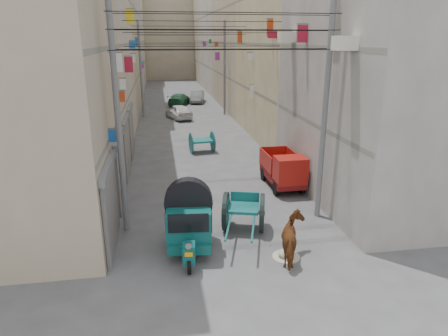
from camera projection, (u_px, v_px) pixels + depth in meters
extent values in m
plane|color=#464548|center=(268.00, 333.00, 9.29)|extent=(140.00, 140.00, 0.00)
cube|color=slate|center=(110.00, 131.00, 15.18)|extent=(0.25, 9.80, 0.18)
cube|color=slate|center=(103.00, 48.00, 14.25)|extent=(0.25, 9.80, 0.18)
cube|color=#B8AA9D|center=(59.00, 48.00, 24.04)|extent=(8.00, 12.00, 12.00)
cube|color=slate|center=(129.00, 93.00, 25.51)|extent=(0.25, 11.76, 0.18)
cube|color=slate|center=(125.00, 44.00, 24.58)|extent=(0.25, 11.76, 0.18)
cube|color=#B2A48D|center=(91.00, 33.00, 35.94)|extent=(8.00, 14.00, 14.00)
cube|color=slate|center=(137.00, 76.00, 37.71)|extent=(0.25, 13.72, 0.18)
cube|color=slate|center=(135.00, 43.00, 36.78)|extent=(0.25, 13.72, 0.18)
cube|color=slate|center=(133.00, 8.00, 35.86)|extent=(0.25, 13.72, 0.18)
cube|color=#A69F9B|center=(109.00, 44.00, 49.42)|extent=(8.00, 14.00, 11.80)
cube|color=slate|center=(142.00, 66.00, 50.85)|extent=(0.25, 13.72, 0.18)
cube|color=slate|center=(140.00, 42.00, 49.92)|extent=(0.25, 13.72, 0.18)
cube|color=slate|center=(139.00, 16.00, 49.00)|extent=(0.25, 13.72, 0.18)
cube|color=#C8B88B|center=(117.00, 37.00, 61.36)|extent=(8.00, 12.00, 13.50)
cube|color=slate|center=(145.00, 61.00, 63.05)|extent=(0.25, 11.76, 0.18)
cube|color=slate|center=(143.00, 41.00, 62.12)|extent=(0.25, 11.76, 0.18)
cube|color=slate|center=(142.00, 21.00, 61.20)|extent=(0.25, 11.76, 0.18)
cube|color=#A69F9B|center=(413.00, 40.00, 16.03)|extent=(8.00, 10.00, 13.00)
cube|color=slate|center=(316.00, 124.00, 16.45)|extent=(0.25, 9.80, 0.18)
cube|color=slate|center=(321.00, 48.00, 15.52)|extent=(0.25, 9.80, 0.18)
cube|color=#C8B88B|center=(312.00, 47.00, 26.51)|extent=(8.00, 12.00, 12.00)
cube|color=slate|center=(254.00, 91.00, 26.77)|extent=(0.25, 11.76, 0.18)
cube|color=slate|center=(255.00, 44.00, 25.85)|extent=(0.25, 11.76, 0.18)
cube|color=tan|center=(263.00, 34.00, 38.40)|extent=(8.00, 14.00, 14.00)
cube|color=slate|center=(223.00, 75.00, 38.98)|extent=(0.25, 13.72, 0.18)
cube|color=slate|center=(223.00, 42.00, 38.05)|extent=(0.25, 13.72, 0.18)
cube|color=slate|center=(223.00, 9.00, 37.12)|extent=(0.25, 13.72, 0.18)
cube|color=#B8AA9D|center=(235.00, 44.00, 51.88)|extent=(8.00, 14.00, 11.80)
cube|color=slate|center=(206.00, 66.00, 52.12)|extent=(0.25, 13.72, 0.18)
cube|color=slate|center=(206.00, 41.00, 51.19)|extent=(0.25, 13.72, 0.18)
cube|color=slate|center=(205.00, 17.00, 50.26)|extent=(0.25, 13.72, 0.18)
cube|color=#B2A48D|center=(220.00, 37.00, 63.82)|extent=(8.00, 12.00, 13.50)
cube|color=slate|center=(196.00, 60.00, 64.32)|extent=(0.25, 11.76, 0.18)
cube|color=slate|center=(196.00, 41.00, 63.39)|extent=(0.25, 11.76, 0.18)
cube|color=slate|center=(196.00, 21.00, 62.47)|extent=(0.25, 11.76, 0.18)
cube|color=#B2A48D|center=(168.00, 39.00, 69.24)|extent=(22.00, 10.00, 13.00)
cube|color=#504F55|center=(111.00, 210.00, 12.79)|extent=(0.12, 3.00, 2.60)
cube|color=slate|center=(108.00, 167.00, 12.35)|extent=(0.18, 3.20, 0.25)
cube|color=#504F55|center=(121.00, 173.00, 16.27)|extent=(0.12, 3.00, 2.60)
cube|color=slate|center=(118.00, 139.00, 15.82)|extent=(0.18, 3.20, 0.25)
cube|color=#504F55|center=(127.00, 150.00, 19.74)|extent=(0.12, 3.00, 2.60)
cube|color=slate|center=(125.00, 121.00, 19.30)|extent=(0.18, 3.20, 0.25)
cube|color=#504F55|center=(131.00, 133.00, 23.31)|extent=(0.12, 3.00, 2.60)
cube|color=slate|center=(130.00, 108.00, 22.86)|extent=(0.18, 3.20, 0.25)
cube|color=#BE3D16|center=(216.00, 44.00, 40.21)|extent=(0.38, 0.08, 0.41)
cube|color=#0E949A|center=(143.00, 65.00, 46.64)|extent=(0.27, 0.08, 0.71)
cube|color=blue|center=(115.00, 136.00, 13.71)|extent=(0.44, 0.08, 0.42)
cube|color=#AA162F|center=(129.00, 65.00, 21.94)|extent=(0.45, 0.08, 0.84)
cube|color=purple|center=(204.00, 44.00, 50.17)|extent=(0.41, 0.08, 0.59)
cube|color=#BE3D16|center=(120.00, 97.00, 16.56)|extent=(0.38, 0.08, 0.44)
cube|color=purple|center=(217.00, 56.00, 39.86)|extent=(0.43, 0.08, 0.72)
cube|color=#177F2C|center=(210.00, 41.00, 45.14)|extent=(0.28, 0.08, 0.44)
cube|color=yellow|center=(130.00, 17.00, 25.07)|extent=(0.48, 0.08, 0.84)
cube|color=purple|center=(142.00, 66.00, 43.30)|extent=(0.31, 0.08, 0.44)
cube|color=white|center=(250.00, 57.00, 26.06)|extent=(0.35, 0.08, 0.45)
cube|color=#BE3D16|center=(240.00, 37.00, 29.09)|extent=(0.34, 0.08, 0.79)
cube|color=white|center=(123.00, 85.00, 18.59)|extent=(0.28, 0.08, 0.52)
cube|color=blue|center=(137.00, 42.00, 34.57)|extent=(0.28, 0.08, 0.74)
cube|color=white|center=(252.00, 91.00, 26.27)|extent=(0.26, 0.08, 0.80)
cube|color=#0E949A|center=(303.00, 35.00, 16.61)|extent=(0.34, 0.08, 0.55)
cube|color=white|center=(116.00, 63.00, 14.99)|extent=(0.47, 0.08, 0.67)
cube|color=blue|center=(132.00, 45.00, 26.67)|extent=(0.40, 0.08, 0.47)
cube|color=white|center=(133.00, 58.00, 27.42)|extent=(0.32, 0.08, 0.55)
cube|color=#AA162F|center=(272.00, 35.00, 20.69)|extent=(0.47, 0.08, 0.35)
cube|color=#BE3D16|center=(270.00, 28.00, 21.38)|extent=(0.32, 0.08, 0.89)
cube|color=#AA162F|center=(302.00, 34.00, 16.52)|extent=(0.44, 0.08, 0.69)
cube|color=#AA162F|center=(106.00, 149.00, 13.37)|extent=(0.10, 3.20, 0.80)
cube|color=white|center=(125.00, 106.00, 21.82)|extent=(0.10, 3.20, 0.80)
cube|color=#0E949A|center=(136.00, 83.00, 33.09)|extent=(0.10, 3.20, 0.80)
cube|color=yellow|center=(141.00, 72.00, 44.35)|extent=(0.10, 3.20, 0.80)
cube|color=purple|center=(335.00, 140.00, 14.62)|extent=(0.10, 3.20, 0.80)
cube|color=#AA162F|center=(269.00, 103.00, 23.07)|extent=(0.10, 3.20, 0.80)
cube|color=#BE3D16|center=(232.00, 82.00, 34.33)|extent=(0.10, 3.20, 0.80)
cube|color=#BE3D16|center=(213.00, 71.00, 45.60)|extent=(0.10, 3.20, 0.80)
cube|color=silver|center=(345.00, 43.00, 12.57)|extent=(0.70, 0.55, 0.45)
cube|color=silver|center=(287.00, 37.00, 18.14)|extent=(0.70, 0.55, 0.45)
cylinder|color=slate|center=(118.00, 119.00, 13.14)|extent=(0.20, 0.20, 8.00)
cylinder|color=slate|center=(325.00, 113.00, 14.24)|extent=(0.20, 0.20, 8.00)
cylinder|color=slate|center=(141.00, 70.00, 33.79)|extent=(0.20, 0.20, 8.00)
cylinder|color=slate|center=(225.00, 69.00, 34.89)|extent=(0.20, 0.20, 8.00)
cylinder|color=black|center=(228.00, 50.00, 12.54)|extent=(7.40, 0.02, 0.02)
cylinder|color=black|center=(228.00, 30.00, 12.36)|extent=(7.40, 0.02, 0.02)
cylinder|color=black|center=(228.00, 12.00, 12.20)|extent=(7.40, 0.02, 0.02)
cylinder|color=black|center=(223.00, 49.00, 13.48)|extent=(7.40, 0.02, 0.02)
cylinder|color=black|center=(223.00, 30.00, 13.29)|extent=(7.40, 0.02, 0.02)
cylinder|color=black|center=(223.00, 14.00, 13.14)|extent=(7.40, 0.02, 0.02)
cylinder|color=black|center=(204.00, 46.00, 18.64)|extent=(7.40, 0.02, 0.02)
cylinder|color=black|center=(204.00, 33.00, 18.46)|extent=(7.40, 0.02, 0.02)
cylinder|color=black|center=(204.00, 21.00, 18.30)|extent=(7.40, 0.02, 0.02)
cylinder|color=black|center=(190.00, 44.00, 26.15)|extent=(7.40, 0.02, 0.02)
cylinder|color=black|center=(190.00, 34.00, 25.97)|extent=(7.40, 0.02, 0.02)
cylinder|color=black|center=(190.00, 26.00, 25.81)|extent=(7.40, 0.02, 0.02)
cylinder|color=black|center=(183.00, 43.00, 33.66)|extent=(7.40, 0.02, 0.02)
cylinder|color=black|center=(182.00, 35.00, 33.48)|extent=(7.40, 0.02, 0.02)
cylinder|color=black|center=(182.00, 29.00, 33.32)|extent=(7.40, 0.02, 0.02)
cylinder|color=black|center=(189.00, 264.00, 11.58)|extent=(0.18, 0.59, 0.59)
cylinder|color=black|center=(173.00, 233.00, 13.43)|extent=(0.18, 0.59, 0.59)
cylinder|color=black|center=(207.00, 232.00, 13.51)|extent=(0.18, 0.59, 0.59)
cube|color=#0D4947|center=(190.00, 236.00, 12.81)|extent=(1.48, 2.10, 0.29)
cube|color=#0D4947|center=(189.00, 253.00, 11.53)|extent=(0.41, 0.50, 0.58)
cylinder|color=silver|center=(188.00, 246.00, 11.19)|extent=(0.19, 0.07, 0.19)
cube|color=orange|center=(189.00, 255.00, 11.25)|extent=(0.23, 0.05, 0.13)
cube|color=#0D4947|center=(189.00, 218.00, 12.67)|extent=(1.52, 1.89, 0.99)
cube|color=black|center=(188.00, 223.00, 11.73)|extent=(1.20, 0.17, 0.58)
cube|color=black|center=(167.00, 216.00, 12.59)|extent=(0.16, 1.25, 0.68)
cube|color=black|center=(211.00, 215.00, 12.69)|extent=(0.16, 1.25, 0.68)
cube|color=white|center=(189.00, 248.00, 11.94)|extent=(1.31, 0.17, 0.06)
cylinder|color=black|center=(226.00, 211.00, 14.19)|extent=(0.52, 1.37, 1.39)
cylinder|color=#145858|center=(226.00, 211.00, 14.19)|extent=(0.46, 1.09, 1.08)
cylinder|color=slate|center=(226.00, 211.00, 14.19)|extent=(0.26, 0.23, 0.18)
cylinder|color=black|center=(262.00, 213.00, 14.04)|extent=(0.52, 1.37, 1.39)
cylinder|color=#145858|center=(262.00, 213.00, 14.04)|extent=(0.46, 1.09, 1.08)
cylinder|color=slate|center=(262.00, 213.00, 14.04)|extent=(0.26, 0.23, 0.18)
cylinder|color=slate|center=(244.00, 212.00, 14.11)|extent=(1.31, 0.44, 0.08)
cube|color=#145858|center=(244.00, 207.00, 14.06)|extent=(1.30, 1.33, 0.10)
cube|color=#145858|center=(245.00, 196.00, 14.46)|extent=(1.02, 0.36, 0.35)
cylinder|color=#145858|center=(229.00, 224.00, 12.96)|extent=(0.69, 2.21, 0.07)
cylinder|color=#145858|center=(253.00, 225.00, 12.87)|extent=(0.69, 2.21, 0.07)
cylinder|color=black|center=(276.00, 189.00, 17.40)|extent=(0.17, 0.60, 0.60)
cylinder|color=black|center=(264.00, 174.00, 19.28)|extent=(0.17, 0.60, 0.60)
cylinder|color=black|center=(302.00, 187.00, 17.60)|extent=(0.17, 0.60, 0.60)
cylinder|color=black|center=(287.00, 173.00, 19.47)|extent=(0.17, 0.60, 0.60)
cube|color=#610D0E|center=(282.00, 176.00, 18.37)|extent=(1.37, 3.03, 0.32)
cube|color=maroon|center=(290.00, 170.00, 17.20)|extent=(1.34, 0.98, 1.14)
cube|color=black|center=(294.00, 171.00, 16.77)|extent=(1.19, 0.07, 0.50)
cube|color=#610D0E|center=(279.00, 168.00, 18.77)|extent=(1.40, 2.03, 0.11)
cube|color=maroon|center=(266.00, 161.00, 18.54)|extent=(0.08, 2.01, 0.77)
cube|color=maroon|center=(293.00, 159.00, 18.76)|extent=(0.08, 2.01, 0.77)
cube|color=maroon|center=(273.00, 154.00, 19.57)|extent=(1.37, 0.08, 0.77)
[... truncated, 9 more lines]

